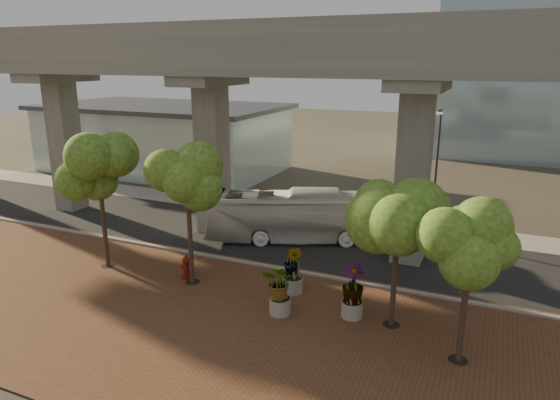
% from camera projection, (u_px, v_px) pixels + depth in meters
% --- Properties ---
extents(ground, '(160.00, 160.00, 0.00)m').
position_uv_depth(ground, '(290.00, 256.00, 27.56)').
color(ground, '#3D392C').
rests_on(ground, ground).
extents(brick_plaza, '(70.00, 13.00, 0.06)m').
position_uv_depth(brick_plaza, '(215.00, 323.00, 20.51)').
color(brick_plaza, brown).
rests_on(brick_plaza, ground).
extents(asphalt_road, '(90.00, 8.00, 0.04)m').
position_uv_depth(asphalt_road, '(303.00, 244.00, 29.32)').
color(asphalt_road, black).
rests_on(asphalt_road, ground).
extents(curb_strip, '(70.00, 0.25, 0.16)m').
position_uv_depth(curb_strip, '(275.00, 268.00, 25.78)').
color(curb_strip, gray).
rests_on(curb_strip, ground).
extents(far_sidewalk, '(90.00, 3.00, 0.06)m').
position_uv_depth(far_sidewalk, '(332.00, 217.00, 34.16)').
color(far_sidewalk, gray).
rests_on(far_sidewalk, ground).
extents(transit_viaduct, '(72.00, 5.60, 12.40)m').
position_uv_depth(transit_viaduct, '(305.00, 120.00, 27.34)').
color(transit_viaduct, gray).
rests_on(transit_viaduct, ground).
extents(station_pavilion, '(23.00, 13.00, 6.30)m').
position_uv_depth(station_pavilion, '(164.00, 137.00, 48.53)').
color(station_pavilion, silver).
rests_on(station_pavilion, ground).
extents(transit_bus, '(10.97, 6.41, 3.01)m').
position_uv_depth(transit_bus, '(297.00, 216.00, 29.52)').
color(transit_bus, silver).
rests_on(transit_bus, ground).
extents(fire_hydrant, '(0.60, 0.54, 1.19)m').
position_uv_depth(fire_hydrant, '(187.00, 267.00, 24.52)').
color(fire_hydrant, maroon).
rests_on(fire_hydrant, ground).
extents(planter_front, '(2.02, 2.02, 2.23)m').
position_uv_depth(planter_front, '(280.00, 284.00, 20.86)').
color(planter_front, '#9E988E').
rests_on(planter_front, ground).
extents(planter_right, '(2.19, 2.19, 2.33)m').
position_uv_depth(planter_right, '(353.00, 286.00, 20.58)').
color(planter_right, gray).
rests_on(planter_right, ground).
extents(planter_left, '(2.08, 2.08, 2.29)m').
position_uv_depth(planter_left, '(293.00, 264.00, 22.81)').
color(planter_left, gray).
rests_on(planter_left, ground).
extents(street_tree_far_west, '(3.93, 3.93, 6.83)m').
position_uv_depth(street_tree_far_west, '(99.00, 172.00, 24.74)').
color(street_tree_far_west, '#473528').
rests_on(street_tree_far_west, ground).
extents(street_tree_near_west, '(3.55, 3.55, 6.51)m').
position_uv_depth(street_tree_near_west, '(187.00, 185.00, 22.87)').
color(street_tree_near_west, '#473528').
rests_on(street_tree_near_west, ground).
extents(street_tree_near_east, '(4.27, 4.27, 6.53)m').
position_uv_depth(street_tree_near_east, '(398.00, 218.00, 19.08)').
color(street_tree_near_east, '#473528').
rests_on(street_tree_near_east, ground).
extents(street_tree_far_east, '(3.09, 3.09, 5.77)m').
position_uv_depth(street_tree_far_east, '(471.00, 247.00, 16.75)').
color(street_tree_far_east, '#473528').
rests_on(street_tree_far_east, ground).
extents(streetlamp_west, '(0.38, 1.13, 7.77)m').
position_uv_depth(streetlamp_west, '(211.00, 145.00, 35.90)').
color(streetlamp_west, '#333238').
rests_on(streetlamp_west, ground).
extents(streetlamp_east, '(0.38, 1.12, 7.75)m').
position_uv_depth(streetlamp_east, '(436.00, 165.00, 29.03)').
color(streetlamp_east, '#28282C').
rests_on(streetlamp_east, ground).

